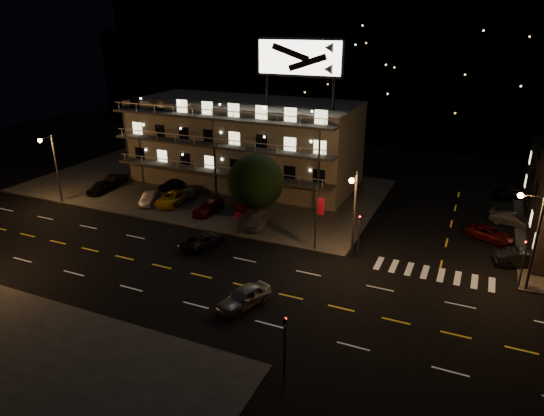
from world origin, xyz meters
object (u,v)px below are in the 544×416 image
at_px(tree, 256,183).
at_px(lot_car_7, 191,190).
at_px(road_car_east, 244,297).
at_px(road_car_west, 203,240).
at_px(side_car_0, 523,259).
at_px(lot_car_4, 257,220).
at_px(lot_car_2, 172,199).

distance_m(tree, lot_car_7, 12.38).
xyz_separation_m(tree, road_car_east, (5.91, -14.31, -3.74)).
bearing_deg(lot_car_7, road_car_west, 112.71).
bearing_deg(side_car_0, road_car_west, 91.47).
height_order(lot_car_7, road_car_east, road_car_east).
relative_size(side_car_0, road_car_east, 1.03).
distance_m(lot_car_4, road_car_west, 6.57).
bearing_deg(lot_car_2, road_car_west, -45.27).
distance_m(lot_car_7, road_car_west, 14.34).
xyz_separation_m(lot_car_2, road_car_west, (8.96, -7.83, -0.21)).
xyz_separation_m(lot_car_2, road_car_east, (17.07, -15.33, -0.08)).
xyz_separation_m(lot_car_4, side_car_0, (24.40, 1.74, -0.09)).
xyz_separation_m(lot_car_2, lot_car_7, (0.29, 3.60, -0.06)).
bearing_deg(lot_car_4, road_car_west, -119.15).
xyz_separation_m(side_car_0, road_car_west, (-27.16, -7.71, -0.13)).
bearing_deg(tree, lot_car_2, 174.80).
relative_size(lot_car_7, road_car_west, 0.95).
relative_size(tree, lot_car_7, 1.70).
height_order(tree, road_car_east, tree).
height_order(side_car_0, road_car_west, side_car_0).
bearing_deg(side_car_0, lot_car_2, 75.44).
distance_m(lot_car_4, side_car_0, 24.46).
height_order(tree, lot_car_4, tree).
bearing_deg(lot_car_2, tree, -9.34).
bearing_deg(lot_car_4, lot_car_7, 150.14).
bearing_deg(road_car_east, lot_car_7, 151.59).
bearing_deg(lot_car_4, tree, 119.50).
relative_size(lot_car_4, side_car_0, 0.90).
distance_m(lot_car_4, road_car_east, 14.48).
xyz_separation_m(lot_car_4, lot_car_7, (-11.43, 5.46, -0.08)).
relative_size(lot_car_2, lot_car_7, 1.15).
bearing_deg(road_car_west, road_car_east, 152.36).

